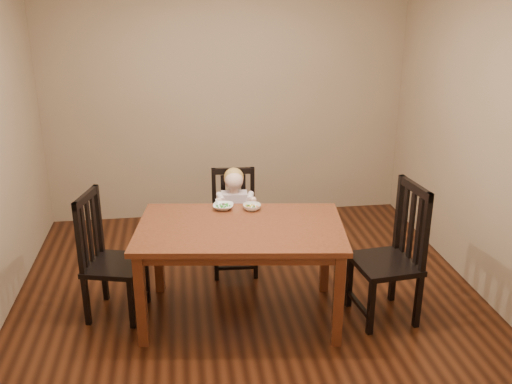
{
  "coord_description": "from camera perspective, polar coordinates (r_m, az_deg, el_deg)",
  "views": [
    {
      "loc": [
        -0.54,
        -4.24,
        2.56
      ],
      "look_at": [
        0.09,
        0.25,
        0.89
      ],
      "focal_mm": 40.0,
      "sensor_mm": 36.0,
      "label": 1
    }
  ],
  "objects": [
    {
      "name": "chair_right",
      "position": [
        4.64,
        13.47,
        -6.19
      ],
      "size": [
        0.51,
        0.53,
        1.13
      ],
      "rotation": [
        0.0,
        0.0,
        1.68
      ],
      "color": "black",
      "rests_on": "room"
    },
    {
      "name": "toddler",
      "position": [
        5.2,
        -2.17,
        -1.94
      ],
      "size": [
        0.33,
        0.41,
        0.54
      ],
      "primitive_type": null,
      "rotation": [
        0.0,
        0.0,
        3.09
      ],
      "color": "silver",
      "rests_on": "chair_child"
    },
    {
      "name": "bowl_peas",
      "position": [
        4.73,
        -3.3,
        -1.47
      ],
      "size": [
        0.2,
        0.2,
        0.04
      ],
      "primitive_type": "imported",
      "rotation": [
        0.0,
        0.0,
        -0.19
      ],
      "color": "white",
      "rests_on": "dining_table"
    },
    {
      "name": "chair_left",
      "position": [
        4.72,
        -14.58,
        -6.4
      ],
      "size": [
        0.53,
        0.54,
        1.04
      ],
      "rotation": [
        0.0,
        0.0,
        -1.83
      ],
      "color": "black",
      "rests_on": "room"
    },
    {
      "name": "room",
      "position": [
        4.44,
        -0.66,
        4.38
      ],
      "size": [
        4.01,
        4.01,
        2.71
      ],
      "color": "#431E0E",
      "rests_on": "ground"
    },
    {
      "name": "fork",
      "position": [
        4.7,
        -3.8,
        -1.29
      ],
      "size": [
        0.04,
        0.13,
        0.05
      ],
      "rotation": [
        0.0,
        0.0,
        0.22
      ],
      "color": "silver",
      "rests_on": "bowl_peas"
    },
    {
      "name": "chair_child",
      "position": [
        5.3,
        -2.18,
        -3.15
      ],
      "size": [
        0.43,
        0.42,
        0.96
      ],
      "rotation": [
        0.0,
        0.0,
        3.09
      ],
      "color": "black",
      "rests_on": "room"
    },
    {
      "name": "dining_table",
      "position": [
        4.44,
        -1.57,
        -4.51
      ],
      "size": [
        1.7,
        1.16,
        0.8
      ],
      "rotation": [
        0.0,
        0.0,
        -0.13
      ],
      "color": "#4D2112",
      "rests_on": "room"
    },
    {
      "name": "bowl_veg",
      "position": [
        4.71,
        -0.42,
        -1.51
      ],
      "size": [
        0.16,
        0.16,
        0.05
      ],
      "primitive_type": "imported",
      "rotation": [
        0.0,
        0.0,
        -0.05
      ],
      "color": "white",
      "rests_on": "dining_table"
    }
  ]
}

